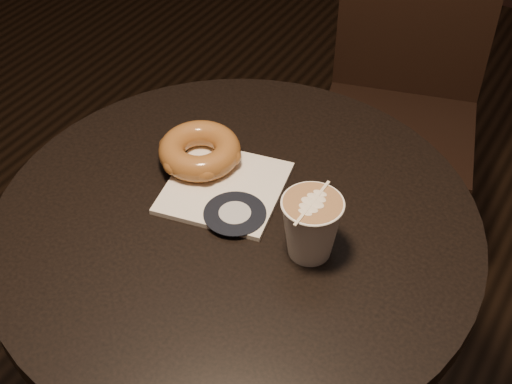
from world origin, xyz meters
TOP-DOWN VIEW (x-y plane):
  - cafe_table at (0.00, 0.00)m, footprint 0.70×0.70m
  - chair at (-0.03, 0.80)m, footprint 0.45×0.45m
  - pastry_bag at (-0.05, 0.04)m, footprint 0.20×0.20m
  - doughnut at (-0.11, 0.07)m, footprint 0.13×0.13m
  - latte_cup at (0.12, -0.00)m, footprint 0.08×0.08m

SIDE VIEW (x-z plane):
  - chair at x=-0.03m, z-range 0.05..0.97m
  - cafe_table at x=0.00m, z-range 0.18..0.93m
  - pastry_bag at x=-0.05m, z-range 0.75..0.76m
  - doughnut at x=-0.11m, z-range 0.76..0.80m
  - latte_cup at x=0.12m, z-range 0.75..0.84m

